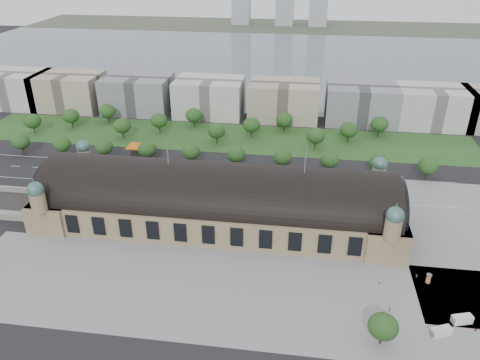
# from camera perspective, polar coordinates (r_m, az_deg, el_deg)

# --- Properties ---
(ground) EXTENTS (900.00, 900.00, 0.00)m
(ground) POSITION_cam_1_polar(r_m,az_deg,el_deg) (200.43, -2.68, -5.02)
(ground) COLOR black
(ground) RESTS_ON ground
(station) EXTENTS (150.00, 48.40, 44.30)m
(station) POSITION_cam_1_polar(r_m,az_deg,el_deg) (195.10, -2.74, -2.47)
(station) COLOR #98835E
(station) RESTS_ON ground
(plaza_south) EXTENTS (190.00, 48.00, 0.12)m
(plaza_south) POSITION_cam_1_polar(r_m,az_deg,el_deg) (164.18, -1.98, -13.49)
(plaza_south) COLOR gray
(plaza_south) RESTS_ON ground
(plaza_east) EXTENTS (56.00, 100.00, 0.12)m
(plaza_east) POSITION_cam_1_polar(r_m,az_deg,el_deg) (209.89, 26.39, -6.60)
(plaza_east) COLOR gray
(plaza_east) RESTS_ON ground
(road_slab) EXTENTS (260.00, 26.00, 0.10)m
(road_slab) POSITION_cam_1_polar(r_m,az_deg,el_deg) (236.49, -5.79, 0.27)
(road_slab) COLOR black
(road_slab) RESTS_ON ground
(grass_belt) EXTENTS (300.00, 45.00, 0.10)m
(grass_belt) POSITION_cam_1_polar(r_m,az_deg,el_deg) (284.40, -2.28, 5.24)
(grass_belt) COLOR #275020
(grass_belt) RESTS_ON ground
(petrol_station) EXTENTS (14.00, 13.00, 5.05)m
(petrol_station) POSITION_cam_1_polar(r_m,az_deg,el_deg) (268.13, -11.57, 3.93)
(petrol_station) COLOR orange
(petrol_station) RESTS_ON ground
(lake) EXTENTS (700.00, 320.00, 0.08)m
(lake) POSITION_cam_1_polar(r_m,az_deg,el_deg) (477.33, 3.97, 14.40)
(lake) COLOR slate
(lake) RESTS_ON ground
(far_shore) EXTENTS (700.00, 120.00, 0.14)m
(far_shore) POSITION_cam_1_polar(r_m,az_deg,el_deg) (673.35, 5.36, 18.19)
(far_shore) COLOR #44513D
(far_shore) RESTS_ON ground
(office_0) EXTENTS (45.00, 32.00, 24.00)m
(office_0) POSITION_cam_1_polar(r_m,az_deg,el_deg) (373.56, -25.65, 9.99)
(office_0) COLOR beige
(office_0) RESTS_ON ground
(office_1) EXTENTS (45.00, 32.00, 24.00)m
(office_1) POSITION_cam_1_polar(r_m,az_deg,el_deg) (353.46, -20.11, 10.14)
(office_1) COLOR #B2A28C
(office_1) RESTS_ON ground
(office_2) EXTENTS (45.00, 32.00, 24.00)m
(office_2) POSITION_cam_1_polar(r_m,az_deg,el_deg) (333.42, -12.34, 10.20)
(office_2) COLOR gray
(office_2) RESTS_ON ground
(office_3) EXTENTS (45.00, 32.00, 24.00)m
(office_3) POSITION_cam_1_polar(r_m,az_deg,el_deg) (320.01, -3.75, 10.05)
(office_3) COLOR beige
(office_3) RESTS_ON ground
(office_4) EXTENTS (45.00, 32.00, 24.00)m
(office_4) POSITION_cam_1_polar(r_m,az_deg,el_deg) (314.08, 5.36, 9.65)
(office_4) COLOR #B2A28C
(office_4) RESTS_ON ground
(office_5) EXTENTS (45.00, 32.00, 24.00)m
(office_5) POSITION_cam_1_polar(r_m,az_deg,el_deg) (316.04, 14.55, 9.00)
(office_5) COLOR gray
(office_5) RESTS_ON ground
(office_6) EXTENTS (45.00, 32.00, 24.00)m
(office_6) POSITION_cam_1_polar(r_m,az_deg,el_deg) (324.45, 22.53, 8.25)
(office_6) COLOR beige
(office_6) RESTS_ON ground
(tree_row_0) EXTENTS (9.60, 9.60, 11.52)m
(tree_row_0) POSITION_cam_1_polar(r_m,az_deg,el_deg) (285.05, -25.15, 4.22)
(tree_row_0) COLOR #2D2116
(tree_row_0) RESTS_ON ground
(tree_row_1) EXTENTS (9.60, 9.60, 11.52)m
(tree_row_1) POSITION_cam_1_polar(r_m,az_deg,el_deg) (272.96, -20.88, 4.08)
(tree_row_1) COLOR #2D2116
(tree_row_1) RESTS_ON ground
(tree_row_2) EXTENTS (9.60, 9.60, 11.52)m
(tree_row_2) POSITION_cam_1_polar(r_m,az_deg,el_deg) (262.50, -16.25, 3.91)
(tree_row_2) COLOR #2D2116
(tree_row_2) RESTS_ON ground
(tree_row_3) EXTENTS (9.60, 9.60, 11.52)m
(tree_row_3) POSITION_cam_1_polar(r_m,az_deg,el_deg) (253.89, -11.27, 3.70)
(tree_row_3) COLOR #2D2116
(tree_row_3) RESTS_ON ground
(tree_row_4) EXTENTS (9.60, 9.60, 11.52)m
(tree_row_4) POSITION_cam_1_polar(r_m,az_deg,el_deg) (247.31, -5.99, 3.44)
(tree_row_4) COLOR #2D2116
(tree_row_4) RESTS_ON ground
(tree_row_5) EXTENTS (9.60, 9.60, 11.52)m
(tree_row_5) POSITION_cam_1_polar(r_m,az_deg,el_deg) (242.94, -0.47, 3.14)
(tree_row_5) COLOR #2D2116
(tree_row_5) RESTS_ON ground
(tree_row_6) EXTENTS (9.60, 9.60, 11.52)m
(tree_row_6) POSITION_cam_1_polar(r_m,az_deg,el_deg) (240.90, 5.20, 2.80)
(tree_row_6) COLOR #2D2116
(tree_row_6) RESTS_ON ground
(tree_row_7) EXTENTS (9.60, 9.60, 11.52)m
(tree_row_7) POSITION_cam_1_polar(r_m,az_deg,el_deg) (241.23, 10.90, 2.43)
(tree_row_7) COLOR #2D2116
(tree_row_7) RESTS_ON ground
(tree_row_8) EXTENTS (9.60, 9.60, 11.52)m
(tree_row_8) POSITION_cam_1_polar(r_m,az_deg,el_deg) (243.94, 16.52, 2.04)
(tree_row_8) COLOR #2D2116
(tree_row_8) RESTS_ON ground
(tree_row_9) EXTENTS (9.60, 9.60, 11.52)m
(tree_row_9) POSITION_cam_1_polar(r_m,az_deg,el_deg) (248.94, 21.97, 1.64)
(tree_row_9) COLOR #2D2116
(tree_row_9) RESTS_ON ground
(tree_belt_0) EXTENTS (10.40, 10.40, 12.48)m
(tree_belt_0) POSITION_cam_1_polar(r_m,az_deg,el_deg) (313.56, -23.97, 6.57)
(tree_belt_0) COLOR #2D2116
(tree_belt_0) RESTS_ON ground
(tree_belt_1) EXTENTS (10.40, 10.40, 12.48)m
(tree_belt_1) POSITION_cam_1_polar(r_m,az_deg,el_deg) (314.03, -19.91, 7.35)
(tree_belt_1) COLOR #2D2116
(tree_belt_1) RESTS_ON ground
(tree_belt_2) EXTENTS (10.40, 10.40, 12.48)m
(tree_belt_2) POSITION_cam_1_polar(r_m,az_deg,el_deg) (316.11, -15.87, 8.08)
(tree_belt_2) COLOR #2D2116
(tree_belt_2) RESTS_ON ground
(tree_belt_3) EXTENTS (10.40, 10.40, 12.48)m
(tree_belt_3) POSITION_cam_1_polar(r_m,az_deg,el_deg) (288.14, -14.17, 6.42)
(tree_belt_3) COLOR #2D2116
(tree_belt_3) RESTS_ON ground
(tree_belt_4) EXTENTS (10.40, 10.40, 12.48)m
(tree_belt_4) POSITION_cam_1_polar(r_m,az_deg,el_deg) (292.39, -9.85, 7.17)
(tree_belt_4) COLOR #2D2116
(tree_belt_4) RESTS_ON ground
(tree_belt_5) EXTENTS (10.40, 10.40, 12.48)m
(tree_belt_5) POSITION_cam_1_polar(r_m,az_deg,el_deg) (298.27, -5.66, 7.86)
(tree_belt_5) COLOR #2D2116
(tree_belt_5) RESTS_ON ground
(tree_belt_6) EXTENTS (10.40, 10.40, 12.48)m
(tree_belt_6) POSITION_cam_1_polar(r_m,az_deg,el_deg) (272.45, -2.89, 6.02)
(tree_belt_6) COLOR #2D2116
(tree_belt_6) RESTS_ON ground
(tree_belt_7) EXTENTS (10.40, 10.40, 12.48)m
(tree_belt_7) POSITION_cam_1_polar(r_m,az_deg,el_deg) (280.82, 1.40, 6.72)
(tree_belt_7) COLOR #2D2116
(tree_belt_7) RESTS_ON ground
(tree_belt_8) EXTENTS (10.40, 10.40, 12.48)m
(tree_belt_8) POSITION_cam_1_polar(r_m,az_deg,el_deg) (290.69, 5.43, 7.34)
(tree_belt_8) COLOR #2D2116
(tree_belt_8) RESTS_ON ground
(tree_belt_9) EXTENTS (10.40, 10.40, 12.48)m
(tree_belt_9) POSITION_cam_1_polar(r_m,az_deg,el_deg) (268.21, 9.22, 5.33)
(tree_belt_9) COLOR #2D2116
(tree_belt_9) RESTS_ON ground
(tree_belt_10) EXTENTS (10.40, 10.40, 12.48)m
(tree_belt_10) POSITION_cam_1_polar(r_m,az_deg,el_deg) (280.59, 13.10, 5.97)
(tree_belt_10) COLOR #2D2116
(tree_belt_10) RESTS_ON ground
(tree_belt_11) EXTENTS (10.40, 10.40, 12.48)m
(tree_belt_11) POSITION_cam_1_polar(r_m,az_deg,el_deg) (294.17, 16.65, 6.53)
(tree_belt_11) COLOR #2D2116
(tree_belt_11) RESTS_ON ground
(tree_plaza_s) EXTENTS (9.00, 9.00, 10.64)m
(tree_plaza_s) POSITION_cam_1_polar(r_m,az_deg,el_deg) (148.75, 17.05, -16.71)
(tree_plaza_s) COLOR #2D2116
(tree_plaza_s) RESTS_ON ground
(traffic_car_0) EXTENTS (4.93, 2.45, 1.62)m
(traffic_car_0) POSITION_cam_1_polar(r_m,az_deg,el_deg) (260.16, -22.53, 1.02)
(traffic_car_0) COLOR white
(traffic_car_0) RESTS_ON ground
(traffic_car_1) EXTENTS (4.76, 2.11, 1.52)m
(traffic_car_1) POSITION_cam_1_polar(r_m,az_deg,el_deg) (256.84, -18.62, 1.38)
(traffic_car_1) COLOR #93959B
(traffic_car_1) RESTS_ON ground
(traffic_car_2) EXTENTS (5.76, 2.89, 1.57)m
(traffic_car_2) POSITION_cam_1_polar(r_m,az_deg,el_deg) (239.26, -15.58, -0.12)
(traffic_car_2) COLOR black
(traffic_car_2) RESTS_ON ground
(traffic_car_3) EXTENTS (5.03, 2.22, 1.44)m
(traffic_car_3) POSITION_cam_1_polar(r_m,az_deg,el_deg) (244.24, -5.73, 1.39)
(traffic_car_3) COLOR maroon
(traffic_car_3) RESTS_ON ground
(traffic_car_4) EXTENTS (4.72, 2.24, 1.56)m
(traffic_car_4) POSITION_cam_1_polar(r_m,az_deg,el_deg) (233.87, -3.30, 0.26)
(traffic_car_4) COLOR #1A2349
(traffic_car_4) RESTS_ON ground
(traffic_car_5) EXTENTS (4.60, 1.76, 1.50)m
(traffic_car_5) POSITION_cam_1_polar(r_m,az_deg,el_deg) (232.18, 10.11, -0.38)
(traffic_car_5) COLOR slate
(traffic_car_5) RESTS_ON ground
(traffic_car_6) EXTENTS (5.04, 2.62, 1.36)m
(traffic_car_6) POSITION_cam_1_polar(r_m,az_deg,el_deg) (230.93, 13.77, -0.95)
(traffic_car_6) COLOR silver
(traffic_car_6) RESTS_ON ground
(parked_car_0) EXTENTS (4.89, 4.47, 1.62)m
(parked_car_0) POSITION_cam_1_polar(r_m,az_deg,el_deg) (235.37, -14.66, -0.46)
(parked_car_0) COLOR black
(parked_car_0) RESTS_ON ground
(parked_car_1) EXTENTS (5.34, 4.97, 1.39)m
(parked_car_1) POSITION_cam_1_polar(r_m,az_deg,el_deg) (241.35, -17.95, -0.25)
(parked_car_1) COLOR maroon
(parked_car_1) RESTS_ON ground
(parked_car_2) EXTENTS (5.68, 4.17, 1.53)m
(parked_car_2) POSITION_cam_1_polar(r_m,az_deg,el_deg) (237.58, -18.04, -0.70)
(parked_car_2) COLOR #172040
(parked_car_2) RESTS_ON ground
(parked_car_3) EXTENTS (4.98, 4.58, 1.65)m
(parked_car_3) POSITION_cam_1_polar(r_m,az_deg,el_deg) (229.14, -10.33, -0.77)
(parked_car_3) COLOR #4F5156
(parked_car_3) RESTS_ON ground
(parked_car_4) EXTENTS (4.77, 3.96, 1.54)m
(parked_car_4) POSITION_cam_1_polar(r_m,az_deg,el_deg) (227.76, -12.09, -1.15)
(parked_car_4) COLOR silver
(parked_car_4) RESTS_ON ground
(parked_car_5) EXTENTS (5.82, 4.20, 1.47)m
(parked_car_5) POSITION_cam_1_polar(r_m,az_deg,el_deg) (226.70, -11.29, -1.22)
(parked_car_5) COLOR gray
(parked_car_5) RESTS_ON ground
(parked_car_6) EXTENTS (5.70, 4.55, 1.55)m
(parked_car_6) POSITION_cam_1_polar(r_m,az_deg,el_deg) (224.55, -6.06, -1.09)
(parked_car_6) COLOR black
(parked_car_6) RESTS_ON ground
(bus_west) EXTENTS (10.89, 3.24, 2.99)m
(bus_west) POSITION_cam_1_polar(r_m,az_deg,el_deg) (225.51, -4.05, -0.65)
(bus_west) COLOR #B33E1C
(bus_west) RESTS_ON ground
(bus_mid) EXTENTS (13.01, 3.10, 3.62)m
(bus_mid) POSITION_cam_1_polar(r_m,az_deg,el_deg) (222.76, 2.21, -0.89)
(bus_mid) COLOR white
(bus_mid) RESTS_ON ground
(bus_east) EXTENTS (13.66, 4.16, 3.75)m
(bus_east) POSITION_cam_1_polar(r_m,az_deg,el_deg) (224.50, 8.90, -0.97)
(bus_east) COLOR silver
(bus_east) RESTS_ON ground
(van_east) EXTENTS (6.77, 4.24, 2.73)m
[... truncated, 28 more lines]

